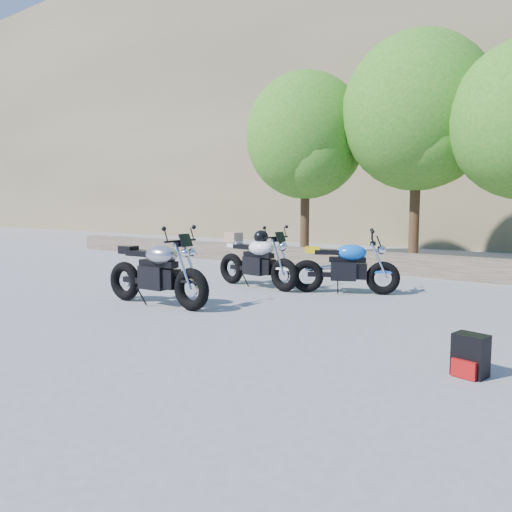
{
  "coord_description": "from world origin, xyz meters",
  "views": [
    {
      "loc": [
        5.54,
        -6.2,
        1.67
      ],
      "look_at": [
        0.2,
        1.0,
        0.75
      ],
      "focal_mm": 35.0,
      "sensor_mm": 36.0,
      "label": 1
    }
  ],
  "objects_px": {
    "blue_bike": "(346,267)",
    "backpack": "(470,356)",
    "silver_bike": "(157,273)",
    "white_bike": "(256,259)"
  },
  "relations": [
    {
      "from": "silver_bike",
      "to": "backpack",
      "type": "height_order",
      "value": "silver_bike"
    },
    {
      "from": "white_bike",
      "to": "blue_bike",
      "type": "relative_size",
      "value": 1.11
    },
    {
      "from": "silver_bike",
      "to": "white_bike",
      "type": "relative_size",
      "value": 1.05
    },
    {
      "from": "backpack",
      "to": "white_bike",
      "type": "bearing_deg",
      "value": 159.83
    },
    {
      "from": "white_bike",
      "to": "backpack",
      "type": "height_order",
      "value": "white_bike"
    },
    {
      "from": "blue_bike",
      "to": "backpack",
      "type": "bearing_deg",
      "value": -73.7
    },
    {
      "from": "silver_bike",
      "to": "blue_bike",
      "type": "height_order",
      "value": "silver_bike"
    },
    {
      "from": "blue_bike",
      "to": "backpack",
      "type": "relative_size",
      "value": 4.58
    },
    {
      "from": "white_bike",
      "to": "blue_bike",
      "type": "bearing_deg",
      "value": 20.45
    },
    {
      "from": "silver_bike",
      "to": "white_bike",
      "type": "height_order",
      "value": "white_bike"
    }
  ]
}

